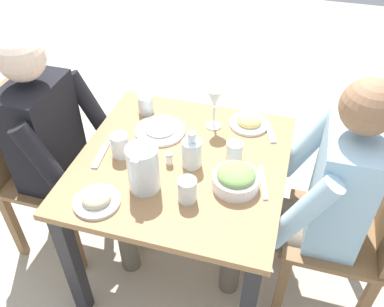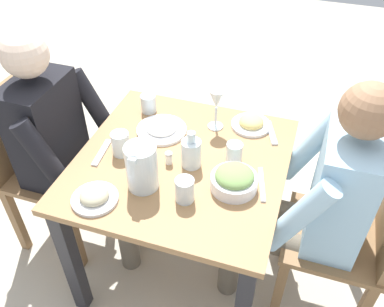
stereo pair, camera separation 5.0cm
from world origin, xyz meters
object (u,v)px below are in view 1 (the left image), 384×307
at_px(dining_table, 182,182).
at_px(salt_shaker, 169,158).
at_px(plate_fries, 249,122).
at_px(wine_glass, 215,100).
at_px(plate_yoghurt, 160,129).
at_px(chair_near, 358,230).
at_px(plate_beans, 96,200).
at_px(water_pitcher, 143,168).
at_px(water_glass_far_right, 120,145).
at_px(water_glass_by_pitcher, 234,151).
at_px(water_glass_near_right, 187,190).
at_px(oil_carafe, 192,154).
at_px(diner_near, 313,195).
at_px(water_glass_near_left, 146,104).
at_px(chair_far, 33,165).
at_px(salad_bowl, 236,178).
at_px(diner_far, 65,149).

height_order(dining_table, salt_shaker, salt_shaker).
distance_m(plate_fries, wine_glass, 0.20).
distance_m(dining_table, plate_yoghurt, 0.26).
bearing_deg(chair_near, plate_yoghurt, 80.53).
bearing_deg(plate_beans, water_pitcher, -47.51).
xyz_separation_m(water_glass_far_right, water_glass_by_pitcher, (0.10, -0.46, -0.01)).
distance_m(water_pitcher, water_glass_near_right, 0.18).
height_order(water_glass_by_pitcher, wine_glass, wine_glass).
relative_size(wine_glass, oil_carafe, 1.19).
distance_m(diner_near, oil_carafe, 0.51).
distance_m(diner_near, salt_shaker, 0.59).
distance_m(dining_table, water_glass_near_right, 0.28).
distance_m(chair_near, water_pitcher, 0.91).
distance_m(water_glass_near_left, water_glass_near_right, 0.60).
relative_size(water_glass_near_right, oil_carafe, 0.59).
bearing_deg(water_glass_near_right, wine_glass, 1.63).
relative_size(diner_near, water_pitcher, 6.23).
height_order(chair_far, water_glass_far_right, chair_far).
bearing_deg(salad_bowl, plate_yoghurt, 58.13).
xyz_separation_m(dining_table, chair_near, (0.01, -0.75, -0.08)).
relative_size(water_glass_far_right, water_glass_near_right, 1.06).
xyz_separation_m(chair_far, water_glass_by_pitcher, (0.08, -0.95, 0.25)).
xyz_separation_m(chair_far, water_glass_near_right, (-0.19, -0.83, 0.25)).
bearing_deg(water_pitcher, water_glass_far_right, 48.00).
bearing_deg(salad_bowl, water_glass_far_right, 84.26).
distance_m(plate_fries, oil_carafe, 0.38).
bearing_deg(wine_glass, diner_near, -118.56).
xyz_separation_m(dining_table, diner_near, (0.01, -0.54, 0.07)).
height_order(diner_far, water_glass_near_left, diner_far).
distance_m(chair_far, plate_fries, 1.05).
relative_size(diner_far, oil_carafe, 7.19).
relative_size(plate_fries, wine_glass, 0.92).
xyz_separation_m(plate_beans, water_glass_near_right, (0.11, -0.32, 0.03)).
distance_m(water_pitcher, wine_glass, 0.48).
relative_size(salad_bowl, oil_carafe, 1.09).
distance_m(chair_near, plate_yoghurt, 0.93).
bearing_deg(salad_bowl, dining_table, 70.56).
distance_m(diner_far, plate_beans, 0.44).
xyz_separation_m(plate_yoghurt, water_glass_far_right, (-0.19, 0.10, 0.04)).
xyz_separation_m(water_glass_by_pitcher, oil_carafe, (-0.08, 0.16, 0.01)).
height_order(water_glass_far_right, water_glass_near_right, water_glass_far_right).
bearing_deg(dining_table, salt_shaker, 127.27).
bearing_deg(water_pitcher, dining_table, -26.22).
distance_m(dining_table, water_glass_near_left, 0.42).
xyz_separation_m(salad_bowl, wine_glass, (0.35, 0.17, 0.10)).
xyz_separation_m(dining_table, plate_beans, (-0.31, 0.23, 0.14)).
xyz_separation_m(plate_fries, water_glass_by_pitcher, (-0.25, 0.02, 0.02)).
height_order(diner_far, water_glass_by_pitcher, diner_far).
bearing_deg(chair_near, water_glass_near_right, 107.55).
xyz_separation_m(salad_bowl, water_glass_by_pitcher, (0.15, 0.04, 0.00)).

